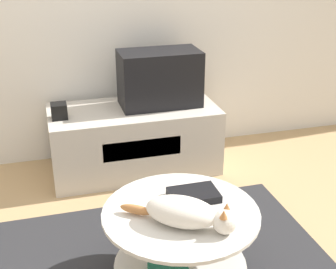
# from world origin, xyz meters

# --- Properties ---
(tv_stand) EXTENTS (1.21, 0.57, 0.49)m
(tv_stand) POSITION_xyz_m (0.11, 1.25, 0.24)
(tv_stand) COLOR beige
(tv_stand) RESTS_ON ground_plane
(tv) EXTENTS (0.57, 0.31, 0.40)m
(tv) POSITION_xyz_m (0.32, 1.28, 0.69)
(tv) COLOR black
(tv) RESTS_ON tv_stand
(speaker) EXTENTS (0.11, 0.11, 0.11)m
(speaker) POSITION_xyz_m (-0.41, 1.20, 0.54)
(speaker) COLOR black
(speaker) RESTS_ON tv_stand
(coffee_table) EXTENTS (0.75, 0.75, 0.43)m
(coffee_table) POSITION_xyz_m (0.06, -0.07, 0.29)
(coffee_table) COLOR #B2B2B7
(coffee_table) RESTS_ON rug
(dvd_box) EXTENTS (0.24, 0.16, 0.04)m
(dvd_box) POSITION_xyz_m (0.16, 0.03, 0.47)
(dvd_box) COLOR black
(dvd_box) RESTS_ON coffee_table
(cat) EXTENTS (0.48, 0.36, 0.13)m
(cat) POSITION_xyz_m (0.05, -0.18, 0.51)
(cat) COLOR silver
(cat) RESTS_ON coffee_table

